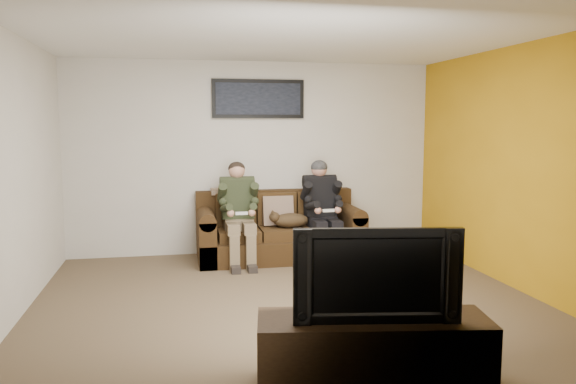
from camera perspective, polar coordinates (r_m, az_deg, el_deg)
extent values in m
plane|color=brown|center=(5.75, -0.08, -10.94)|extent=(5.00, 5.00, 0.00)
plane|color=silver|center=(5.54, -0.09, 15.60)|extent=(5.00, 5.00, 0.00)
plane|color=beige|center=(7.71, -3.43, 3.47)|extent=(5.00, 0.00, 5.00)
plane|color=beige|center=(3.33, 7.66, -1.19)|extent=(5.00, 0.00, 5.00)
plane|color=beige|center=(5.57, -26.21, 1.42)|extent=(0.00, 4.50, 4.50)
plane|color=beige|center=(6.47, 22.17, 2.30)|extent=(0.00, 4.50, 4.50)
plane|color=#C38B13|center=(6.47, 22.10, 2.30)|extent=(0.00, 4.50, 4.50)
cube|color=#34210F|center=(7.42, -0.86, -5.67)|extent=(2.13, 0.92, 0.29)
cube|color=#34210F|center=(7.69, -1.37, -1.92)|extent=(2.13, 0.19, 0.58)
cube|color=#34210F|center=(7.28, -8.32, -4.83)|extent=(0.21, 0.92, 0.58)
cube|color=#34210F|center=(7.62, 6.25, -4.26)|extent=(0.21, 0.92, 0.58)
cylinder|color=#34210F|center=(7.22, -8.36, -2.58)|extent=(0.21, 0.92, 0.21)
cylinder|color=#34210F|center=(7.57, 6.28, -2.10)|extent=(0.21, 0.92, 0.21)
cube|color=#3E2812|center=(7.25, -5.06, -4.28)|extent=(0.53, 0.58, 0.14)
cube|color=#3E2812|center=(7.47, -5.32, -1.76)|extent=(0.53, 0.14, 0.43)
cube|color=#3E2812|center=(7.33, -0.79, -4.13)|extent=(0.53, 0.58, 0.14)
cube|color=#3E2812|center=(7.55, -1.19, -1.64)|extent=(0.53, 0.14, 0.43)
cube|color=#3E2812|center=(7.45, 3.36, -3.96)|extent=(0.53, 0.58, 0.14)
cube|color=#3E2812|center=(7.67, 2.84, -1.52)|extent=(0.53, 0.14, 0.43)
cube|color=#876B58|center=(7.44, -1.03, -1.92)|extent=(0.41, 0.19, 0.40)
cube|color=tan|center=(7.54, -6.17, 0.09)|extent=(0.44, 0.21, 0.08)
cube|color=#7C694D|center=(7.20, -5.04, -3.25)|extent=(0.36, 0.30, 0.14)
cube|color=#29301D|center=(7.25, -5.16, -0.78)|extent=(0.40, 0.30, 0.53)
cylinder|color=#29301D|center=(7.24, -5.19, 0.89)|extent=(0.44, 0.18, 0.18)
sphere|color=tan|center=(7.25, -5.23, 2.16)|extent=(0.21, 0.21, 0.21)
cube|color=#7C694D|center=(6.99, -5.67, -3.64)|extent=(0.15, 0.42, 0.13)
cube|color=#7C694D|center=(7.01, -4.04, -3.59)|extent=(0.15, 0.42, 0.13)
cube|color=#7C694D|center=(6.85, -5.47, -6.19)|extent=(0.12, 0.13, 0.43)
cube|color=#7C694D|center=(6.88, -3.80, -6.13)|extent=(0.12, 0.13, 0.43)
cube|color=black|center=(6.82, -5.38, -7.76)|extent=(0.11, 0.26, 0.08)
cube|color=black|center=(6.84, -3.70, -7.69)|extent=(0.11, 0.26, 0.08)
cylinder|color=#29301D|center=(7.15, -6.70, -0.10)|extent=(0.11, 0.30, 0.28)
cylinder|color=#29301D|center=(7.19, -3.52, -0.02)|extent=(0.11, 0.30, 0.28)
cylinder|color=#29301D|center=(6.95, -6.28, -1.62)|extent=(0.14, 0.32, 0.15)
cylinder|color=#29301D|center=(6.99, -3.50, -1.54)|extent=(0.14, 0.32, 0.15)
sphere|color=tan|center=(6.85, -5.84, -2.17)|extent=(0.09, 0.09, 0.09)
sphere|color=tan|center=(6.88, -3.69, -2.11)|extent=(0.09, 0.09, 0.09)
cube|color=white|center=(6.84, -4.74, -2.17)|extent=(0.15, 0.04, 0.03)
ellipsoid|color=black|center=(7.26, -5.24, 2.41)|extent=(0.22, 0.22, 0.17)
cube|color=black|center=(7.40, 3.42, -2.95)|extent=(0.36, 0.30, 0.14)
cube|color=black|center=(7.45, 3.24, -0.55)|extent=(0.40, 0.30, 0.53)
cylinder|color=black|center=(7.44, 3.21, 1.07)|extent=(0.44, 0.18, 0.18)
sphere|color=#B17863|center=(7.45, 3.18, 2.31)|extent=(0.21, 0.21, 0.21)
cube|color=black|center=(7.18, 3.07, -3.33)|extent=(0.15, 0.42, 0.13)
cube|color=black|center=(7.24, 4.60, -3.27)|extent=(0.15, 0.42, 0.13)
cube|color=black|center=(7.05, 3.46, -5.80)|extent=(0.12, 0.13, 0.43)
cube|color=black|center=(7.10, 5.03, -5.71)|extent=(0.12, 0.13, 0.43)
cube|color=black|center=(7.01, 3.63, -7.32)|extent=(0.11, 0.26, 0.08)
cube|color=black|center=(7.07, 5.20, -7.22)|extent=(0.11, 0.26, 0.08)
cylinder|color=black|center=(7.32, 1.87, 0.11)|extent=(0.11, 0.30, 0.28)
cylinder|color=black|center=(7.42, 4.88, 0.19)|extent=(0.11, 0.30, 0.28)
cylinder|color=black|center=(7.14, 2.52, -1.36)|extent=(0.14, 0.32, 0.15)
cylinder|color=black|center=(7.23, 5.13, -1.28)|extent=(0.14, 0.32, 0.15)
sphere|color=#B17863|center=(7.04, 3.07, -1.90)|extent=(0.09, 0.09, 0.09)
sphere|color=#B17863|center=(7.11, 5.10, -1.83)|extent=(0.09, 0.09, 0.09)
cube|color=white|center=(7.05, 4.13, -1.89)|extent=(0.15, 0.04, 0.03)
ellipsoid|color=black|center=(7.44, 3.18, 2.54)|extent=(0.22, 0.22, 0.19)
ellipsoid|color=#4D371E|center=(7.29, 0.28, -2.90)|extent=(0.47, 0.26, 0.19)
sphere|color=#4D371E|center=(7.21, -1.39, -2.56)|extent=(0.14, 0.14, 0.14)
cone|color=#4D371E|center=(7.16, -1.49, -2.06)|extent=(0.04, 0.04, 0.04)
cone|color=#4D371E|center=(7.23, -1.59, -1.98)|extent=(0.04, 0.04, 0.04)
cylinder|color=#4D371E|center=(7.39, 2.02, -3.03)|extent=(0.26, 0.13, 0.08)
cube|color=black|center=(7.68, -3.04, 9.43)|extent=(1.25, 0.04, 0.52)
cube|color=black|center=(7.65, -3.01, 9.44)|extent=(1.15, 0.01, 0.42)
cube|color=black|center=(3.95, 8.63, -15.83)|extent=(1.60, 0.74, 0.49)
imported|color=black|center=(3.77, 8.78, -8.02)|extent=(1.10, 0.32, 0.63)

